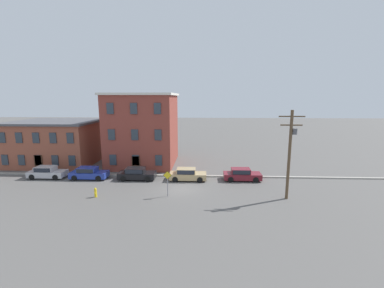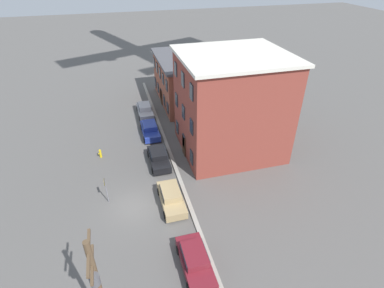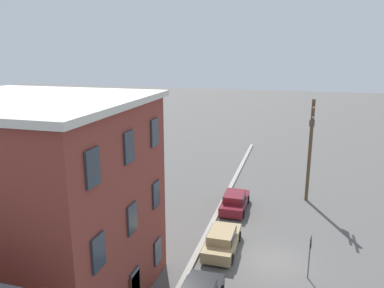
# 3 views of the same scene
# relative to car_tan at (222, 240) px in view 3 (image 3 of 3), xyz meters

# --- Properties ---
(ground_plane) EXTENTS (200.00, 200.00, 0.00)m
(ground_plane) POSITION_rel_car_tan_xyz_m (-0.49, -3.09, -0.75)
(ground_plane) COLOR #565451
(kerb_strip) EXTENTS (56.00, 0.36, 0.16)m
(kerb_strip) POSITION_rel_car_tan_xyz_m (-0.49, 1.41, -0.67)
(kerb_strip) COLOR #9E998E
(kerb_strip) RESTS_ON ground_plane
(apartment_midblock) EXTENTS (9.57, 10.40, 10.35)m
(apartment_midblock) POSITION_rel_car_tan_xyz_m (-6.94, 7.85, 4.44)
(apartment_midblock) COLOR brown
(apartment_midblock) RESTS_ON ground_plane
(car_tan) EXTENTS (4.40, 1.92, 1.43)m
(car_tan) POSITION_rel_car_tan_xyz_m (0.00, 0.00, 0.00)
(car_tan) COLOR tan
(car_tan) RESTS_ON ground_plane
(car_maroon) EXTENTS (4.40, 1.92, 1.43)m
(car_maroon) POSITION_rel_car_tan_xyz_m (6.49, 0.26, 0.00)
(car_maroon) COLOR maroon
(car_maroon) RESTS_ON ground_plane
(caution_sign) EXTENTS (0.85, 0.08, 2.62)m
(caution_sign) POSITION_rel_car_tan_xyz_m (-1.62, -5.23, 0.98)
(caution_sign) COLOR slate
(caution_sign) RESTS_ON ground_plane
(utility_pole) EXTENTS (2.40, 0.44, 8.62)m
(utility_pole) POSITION_rel_car_tan_xyz_m (10.09, -5.30, 4.10)
(utility_pole) COLOR brown
(utility_pole) RESTS_ON ground_plane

